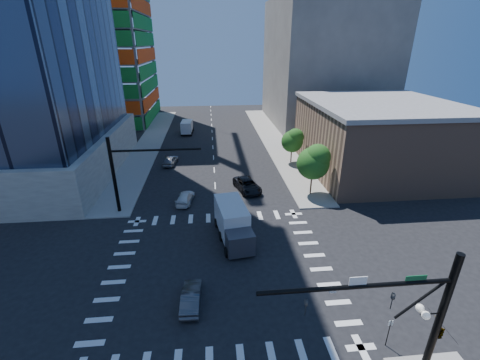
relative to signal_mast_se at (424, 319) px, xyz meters
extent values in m
plane|color=black|center=(-10.60, 11.50, -5.01)|extent=(160.00, 160.00, 0.00)
cube|color=silver|center=(-10.60, 11.50, -5.00)|extent=(20.00, 20.00, 0.01)
cube|color=gray|center=(1.90, 51.50, -4.93)|extent=(5.00, 60.00, 0.15)
cube|color=gray|center=(-23.10, 51.50, -4.93)|extent=(5.00, 60.00, 0.15)
cube|color=gray|center=(-40.60, 36.50, -2.01)|extent=(30.00, 30.00, 6.00)
cube|color=#17812E|center=(-25.50, 73.50, 19.49)|extent=(0.12, 24.00, 49.00)
cube|color=#F1430E|center=(-38.10, 60.90, 19.49)|extent=(24.00, 0.12, 49.00)
cube|color=#8D6851|center=(14.40, 33.50, -0.01)|extent=(20.00, 22.00, 10.00)
cube|color=slate|center=(14.40, 33.50, 5.29)|extent=(20.50, 22.50, 0.60)
cube|color=#645E5A|center=(16.40, 66.50, 8.99)|extent=(24.00, 30.00, 28.00)
cylinder|color=black|center=(0.90, 0.00, -0.36)|extent=(0.40, 0.40, 9.00)
cylinder|color=black|center=(-4.10, 0.00, 2.54)|extent=(10.00, 0.24, 0.24)
cylinder|color=black|center=(-0.50, 0.00, 1.44)|extent=(2.50, 0.14, 2.50)
imported|color=black|center=(-2.10, 0.00, 1.44)|extent=(0.16, 0.20, 1.00)
imported|color=black|center=(-6.60, 0.00, 1.44)|extent=(0.16, 0.20, 1.00)
imported|color=black|center=(1.15, 0.00, -1.01)|extent=(0.53, 2.48, 1.00)
cube|color=white|center=(-4.10, 0.00, 2.89)|extent=(0.90, 0.04, 0.50)
cube|color=#0B4F27|center=(-1.10, 0.00, 2.84)|extent=(1.10, 0.04, 0.28)
cylinder|color=black|center=(0.30, 0.00, 0.34)|extent=(1.20, 0.08, 0.08)
sphere|color=white|center=(-0.20, 0.25, 0.54)|extent=(0.44, 0.44, 0.44)
sphere|color=white|center=(-0.20, -0.25, 0.54)|extent=(0.44, 0.44, 0.44)
cylinder|color=black|center=(-22.10, 23.00, -0.36)|extent=(0.40, 0.40, 9.00)
cylinder|color=black|center=(-17.10, 23.00, 2.54)|extent=(10.00, 0.24, 0.24)
imported|color=black|center=(-16.10, 23.00, 1.44)|extent=(0.16, 0.20, 1.00)
cylinder|color=#382316|center=(1.90, 25.50, -3.72)|extent=(0.20, 0.20, 2.27)
sphere|color=#1B4A13|center=(1.90, 25.50, -0.63)|extent=(4.16, 4.16, 4.16)
sphere|color=#2A6923|center=(2.30, 25.20, 0.34)|extent=(3.25, 3.25, 3.25)
cylinder|color=#382316|center=(2.20, 37.50, -3.90)|extent=(0.20, 0.20, 1.92)
sphere|color=#1B4A13|center=(2.20, 37.50, -1.28)|extent=(3.52, 3.52, 3.52)
sphere|color=#2A6923|center=(2.60, 37.20, -0.46)|extent=(2.75, 2.75, 2.75)
cylinder|color=black|center=(0.10, 2.50, -3.91)|extent=(0.06, 0.06, 2.20)
cube|color=silver|center=(0.10, 2.50, -3.01)|extent=(0.30, 0.03, 0.40)
imported|color=black|center=(-6.27, 27.52, -4.23)|extent=(3.93, 6.10, 1.56)
imported|color=white|center=(-14.45, 24.77, -4.37)|extent=(2.45, 4.64, 1.28)
imported|color=#94969B|center=(-17.68, 38.71, -4.25)|extent=(2.54, 4.72, 1.52)
imported|color=#414145|center=(-12.92, 7.43, -4.34)|extent=(1.59, 4.11, 1.34)
cube|color=silver|center=(-9.00, 15.83, -2.91)|extent=(3.44, 5.86, 2.87)
cube|color=#393940|center=(-9.00, 15.83, -3.63)|extent=(2.81, 2.34, 2.10)
cube|color=silver|center=(-15.99, 58.40, -3.30)|extent=(2.38, 4.59, 2.33)
cube|color=#393940|center=(-15.99, 58.40, -3.89)|extent=(2.14, 1.72, 1.70)
camera|label=1|loc=(-11.00, -11.77, 13.59)|focal=24.00mm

